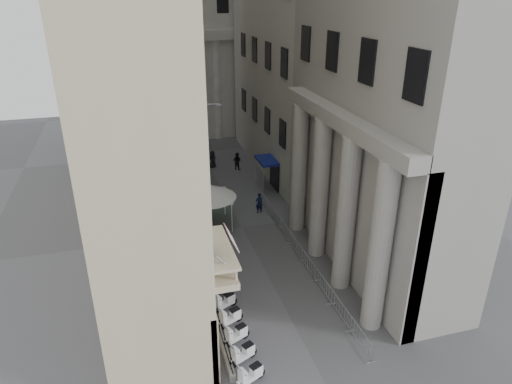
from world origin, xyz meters
TOP-DOWN VIEW (x-y plane):
  - far_building at (0.00, 48.00)m, footprint 22.00×10.00m
  - iron_fence at (-4.30, 18.00)m, footprint 0.30×28.00m
  - blue_awning at (4.15, 26.00)m, footprint 1.60×3.00m
  - flag at (-4.00, 5.00)m, footprint 1.00×1.40m
  - scooter_0 at (-3.50, 3.70)m, footprint 1.51×1.07m
  - scooter_1 at (-3.50, 5.16)m, footprint 1.51×1.07m
  - scooter_2 at (-3.50, 6.61)m, footprint 1.51×1.07m
  - scooter_3 at (-3.50, 8.07)m, footprint 1.51×1.07m
  - scooter_4 at (-3.50, 9.53)m, footprint 1.51×1.07m
  - scooter_5 at (-3.50, 10.99)m, footprint 1.51×1.07m
  - scooter_6 at (-3.50, 12.44)m, footprint 1.51×1.07m
  - scooter_7 at (-3.50, 13.90)m, footprint 1.51×1.07m
  - scooter_8 at (-3.50, 15.36)m, footprint 1.51×1.07m
  - scooter_9 at (-3.50, 16.81)m, footprint 1.51×1.07m
  - scooter_10 at (-3.50, 18.27)m, footprint 1.51×1.07m
  - scooter_11 at (-3.50, 19.73)m, footprint 1.51×1.07m
  - scooter_12 at (-3.50, 21.18)m, footprint 1.51×1.07m
  - barrier_0 at (2.83, 4.50)m, footprint 0.60×2.40m
  - barrier_1 at (2.83, 7.00)m, footprint 0.60×2.40m
  - barrier_2 at (2.83, 9.50)m, footprint 0.60×2.40m
  - barrier_3 at (2.83, 12.00)m, footprint 0.60×2.40m
  - barrier_4 at (2.83, 14.50)m, footprint 0.60×2.40m
  - barrier_5 at (2.83, 17.00)m, footprint 0.60×2.40m
  - barrier_6 at (2.83, 19.50)m, footprint 0.60×2.40m
  - barrier_7 at (2.83, 22.00)m, footprint 0.60×2.40m
  - security_tent at (-2.48, 20.34)m, footprint 4.44×4.44m
  - street_lamp at (-2.54, 25.53)m, footprint 2.84×0.37m
  - info_kiosk at (-2.49, 23.61)m, footprint 0.35×0.83m
  - pedestrian_a at (2.07, 21.35)m, footprint 0.73×0.56m
  - pedestrian_b at (2.66, 31.73)m, footprint 1.16×1.12m
  - pedestrian_c at (0.30, 33.01)m, footprint 1.07×0.92m

SIDE VIEW (x-z plane):
  - iron_fence at x=-4.30m, z-range -0.70..0.70m
  - blue_awning at x=4.15m, z-range -1.50..1.50m
  - flag at x=-4.00m, z-range -4.10..4.10m
  - scooter_0 at x=-3.50m, z-range -0.75..0.75m
  - scooter_1 at x=-3.50m, z-range -0.75..0.75m
  - scooter_2 at x=-3.50m, z-range -0.75..0.75m
  - scooter_3 at x=-3.50m, z-range -0.75..0.75m
  - scooter_4 at x=-3.50m, z-range -0.75..0.75m
  - scooter_5 at x=-3.50m, z-range -0.75..0.75m
  - scooter_6 at x=-3.50m, z-range -0.75..0.75m
  - scooter_7 at x=-3.50m, z-range -0.75..0.75m
  - scooter_8 at x=-3.50m, z-range -0.75..0.75m
  - scooter_9 at x=-3.50m, z-range -0.75..0.75m
  - scooter_10 at x=-3.50m, z-range -0.75..0.75m
  - scooter_11 at x=-3.50m, z-range -0.75..0.75m
  - scooter_12 at x=-3.50m, z-range -0.75..0.75m
  - barrier_0 at x=2.83m, z-range -0.55..0.55m
  - barrier_1 at x=2.83m, z-range -0.55..0.55m
  - barrier_2 at x=2.83m, z-range -0.55..0.55m
  - barrier_3 at x=2.83m, z-range -0.55..0.55m
  - barrier_4 at x=2.83m, z-range -0.55..0.55m
  - barrier_5 at x=2.83m, z-range -0.55..0.55m
  - barrier_6 at x=2.83m, z-range -0.55..0.55m
  - barrier_7 at x=2.83m, z-range -0.55..0.55m
  - info_kiosk at x=-2.49m, z-range 0.01..1.71m
  - pedestrian_a at x=2.07m, z-range 0.00..1.82m
  - pedestrian_c at x=0.30m, z-range 0.00..1.86m
  - pedestrian_b at x=2.66m, z-range 0.00..1.88m
  - security_tent at x=-2.48m, z-range 1.21..4.82m
  - street_lamp at x=-2.54m, z-range 0.87..9.57m
  - far_building at x=0.00m, z-range 0.00..30.00m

